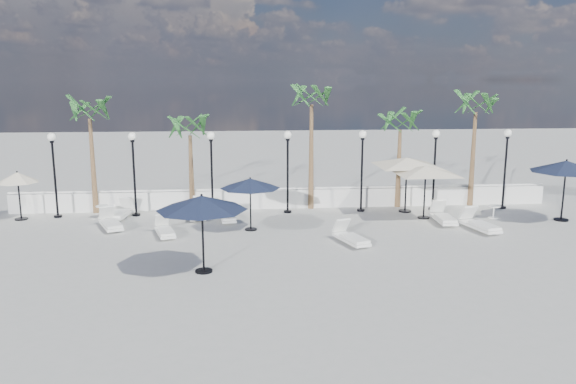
{
  "coord_description": "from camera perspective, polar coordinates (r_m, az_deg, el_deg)",
  "views": [
    {
      "loc": [
        -2.23,
        -19.12,
        6.14
      ],
      "look_at": [
        -0.21,
        3.96,
        1.5
      ],
      "focal_mm": 35.0,
      "sensor_mm": 36.0,
      "label": 1
    }
  ],
  "objects": [
    {
      "name": "balustrade",
      "position": [
        27.31,
        -0.22,
        -0.66
      ],
      "size": [
        26.0,
        0.3,
        1.01
      ],
      "color": "silver",
      "rests_on": "ground"
    },
    {
      "name": "lamppost_6",
      "position": [
        28.84,
        21.27,
        3.29
      ],
      "size": [
        0.36,
        0.36,
        3.84
      ],
      "color": "black",
      "rests_on": "ground"
    },
    {
      "name": "side_table_2",
      "position": [
        26.98,
        20.18,
        -1.79
      ],
      "size": [
        0.59,
        0.59,
        0.57
      ],
      "color": "silver",
      "rests_on": "ground"
    },
    {
      "name": "lounger_0",
      "position": [
        23.03,
        -12.4,
        -3.82
      ],
      "size": [
        1.05,
        1.9,
        0.68
      ],
      "rotation": [
        0.0,
        0.0,
        0.28
      ],
      "color": "silver",
      "rests_on": "ground"
    },
    {
      "name": "palm_1",
      "position": [
        26.62,
        -9.94,
        6.02
      ],
      "size": [
        2.6,
        2.6,
        4.7
      ],
      "color": "brown",
      "rests_on": "ground"
    },
    {
      "name": "lounger_1",
      "position": [
        26.5,
        -16.58,
        -2.0
      ],
      "size": [
        0.92,
        2.03,
        0.73
      ],
      "rotation": [
        0.0,
        0.0,
        -0.15
      ],
      "color": "silver",
      "rests_on": "ground"
    },
    {
      "name": "side_table_1",
      "position": [
        26.11,
        -10.74,
        -1.72
      ],
      "size": [
        0.57,
        0.57,
        0.56
      ],
      "color": "silver",
      "rests_on": "ground"
    },
    {
      "name": "palm_3",
      "position": [
        27.61,
        11.34,
        6.56
      ],
      "size": [
        2.6,
        2.6,
        4.9
      ],
      "color": "brown",
      "rests_on": "ground"
    },
    {
      "name": "lamppost_0",
      "position": [
        27.17,
        -22.71,
        2.73
      ],
      "size": [
        0.36,
        0.36,
        3.84
      ],
      "color": "black",
      "rests_on": "ground"
    },
    {
      "name": "palm_0",
      "position": [
        27.32,
        -19.51,
        7.31
      ],
      "size": [
        2.6,
        2.6,
        5.5
      ],
      "color": "brown",
      "rests_on": "ground"
    },
    {
      "name": "lamppost_4",
      "position": [
        26.5,
        7.54,
        3.32
      ],
      "size": [
        0.36,
        0.36,
        3.84
      ],
      "color": "black",
      "rests_on": "ground"
    },
    {
      "name": "parasol_cream_small",
      "position": [
        27.47,
        -25.78,
        1.28
      ],
      "size": [
        1.79,
        1.79,
        2.2
      ],
      "color": "black",
      "rests_on": "ground"
    },
    {
      "name": "lounger_7",
      "position": [
        25.45,
        15.49,
        -2.44
      ],
      "size": [
        0.78,
        2.12,
        0.78
      ],
      "rotation": [
        0.0,
        0.0,
        -0.05
      ],
      "color": "silver",
      "rests_on": "ground"
    },
    {
      "name": "palm_2",
      "position": [
        26.66,
        2.42,
        9.11
      ],
      "size": [
        2.6,
        2.6,
        6.1
      ],
      "color": "brown",
      "rests_on": "ground"
    },
    {
      "name": "ground",
      "position": [
        20.2,
        1.58,
        -6.37
      ],
      "size": [
        100.0,
        100.0,
        0.0
      ],
      "primitive_type": "plane",
      "color": "#A0A09B",
      "rests_on": "ground"
    },
    {
      "name": "lamppost_3",
      "position": [
        25.97,
        -0.03,
        3.25
      ],
      "size": [
        0.36,
        0.36,
        3.84
      ],
      "color": "black",
      "rests_on": "ground"
    },
    {
      "name": "lounger_5",
      "position": [
        24.61,
        18.9,
        -3.11
      ],
      "size": [
        1.12,
        2.21,
        0.79
      ],
      "rotation": [
        0.0,
        0.0,
        0.22
      ],
      "color": "silver",
      "rests_on": "ground"
    },
    {
      "name": "parasol_navy_right",
      "position": [
        27.36,
        26.42,
        2.32
      ],
      "size": [
        3.07,
        3.07,
        2.75
      ],
      "color": "black",
      "rests_on": "ground"
    },
    {
      "name": "parasol_navy_mid",
      "position": [
        23.04,
        -3.86,
        0.85
      ],
      "size": [
        2.49,
        2.49,
        2.23
      ],
      "color": "black",
      "rests_on": "ground"
    },
    {
      "name": "parasol_cream_sq_b",
      "position": [
        26.73,
        12.01,
        3.41
      ],
      "size": [
        5.55,
        5.55,
        2.78
      ],
      "color": "black",
      "rests_on": "ground"
    },
    {
      "name": "lounger_2",
      "position": [
        24.71,
        -17.57,
        -3.0
      ],
      "size": [
        1.38,
        2.1,
        0.75
      ],
      "rotation": [
        0.0,
        0.0,
        0.4
      ],
      "color": "silver",
      "rests_on": "ground"
    },
    {
      "name": "parasol_cream_sq_a",
      "position": [
        25.66,
        13.84,
        2.56
      ],
      "size": [
        5.23,
        5.23,
        2.57
      ],
      "color": "black",
      "rests_on": "ground"
    },
    {
      "name": "side_table_0",
      "position": [
        26.7,
        -18.31,
        -1.8
      ],
      "size": [
        0.58,
        0.58,
        0.56
      ],
      "color": "silver",
      "rests_on": "ground"
    },
    {
      "name": "lounger_6",
      "position": [
        21.61,
        6.41,
        -4.58
      ],
      "size": [
        1.22,
        2.05,
        0.73
      ],
      "rotation": [
        0.0,
        0.0,
        0.33
      ],
      "color": "silver",
      "rests_on": "ground"
    },
    {
      "name": "lamppost_2",
      "position": [
        25.91,
        -7.78,
        3.13
      ],
      "size": [
        0.36,
        0.36,
        3.84
      ],
      "color": "black",
      "rests_on": "ground"
    },
    {
      "name": "lounger_4",
      "position": [
        25.04,
        -6.15,
        -2.38
      ],
      "size": [
        0.79,
        1.93,
        0.7
      ],
      "rotation": [
        0.0,
        0.0,
        0.1
      ],
      "color": "silver",
      "rests_on": "ground"
    },
    {
      "name": "lamppost_1",
      "position": [
        26.31,
        -15.42,
        2.95
      ],
      "size": [
        0.36,
        0.36,
        3.84
      ],
      "color": "black",
      "rests_on": "ground"
    },
    {
      "name": "lounger_3",
      "position": [
        25.7,
        -8.98,
        -2.04
      ],
      "size": [
        0.69,
        2.1,
        0.78
      ],
      "rotation": [
        0.0,
        0.0,
        -0.0
      ],
      "color": "silver",
      "rests_on": "ground"
    },
    {
      "name": "lamppost_5",
      "position": [
        27.47,
        14.7,
        3.32
      ],
      "size": [
        0.36,
        0.36,
        3.84
      ],
      "color": "black",
      "rests_on": "ground"
    },
    {
      "name": "palm_4",
      "position": [
        28.82,
        18.55,
        7.94
      ],
      "size": [
        2.6,
        2.6,
        5.7
      ],
      "color": "brown",
      "rests_on": "ground"
    },
    {
      "name": "parasol_navy_left",
      "position": [
        18.03,
        -8.75,
        -1.15
      ],
      "size": [
        2.94,
        2.94,
        2.59
      ],
      "color": "black",
      "rests_on": "ground"
    }
  ]
}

